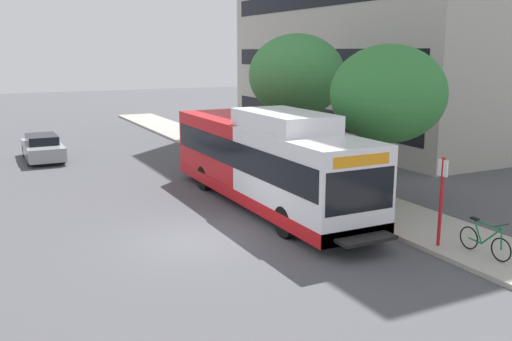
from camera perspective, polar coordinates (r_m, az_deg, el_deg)
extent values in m
plane|color=#4C4C51|center=(24.66, -12.65, -1.49)|extent=(120.00, 120.00, 0.00)
cube|color=#A8A399|center=(25.43, 3.95, -0.65)|extent=(3.00, 56.00, 0.14)
cube|color=white|center=(18.19, 5.08, -0.61)|extent=(2.54, 5.80, 2.73)
cube|color=red|center=(23.22, -2.46, 2.21)|extent=(2.54, 5.80, 2.73)
cube|color=red|center=(20.90, 0.85, -2.11)|extent=(2.57, 11.60, 0.44)
cube|color=black|center=(20.58, 0.86, 1.97)|extent=(2.58, 11.25, 0.96)
cube|color=black|center=(15.86, 10.53, -2.05)|extent=(2.34, 0.10, 1.24)
cube|color=orange|center=(15.66, 10.68, 1.03)|extent=(1.90, 0.08, 0.32)
cube|color=white|center=(19.13, 2.89, 5.12)|extent=(2.16, 4.06, 0.60)
cube|color=black|center=(15.93, 11.20, -6.89)|extent=(1.78, 0.60, 0.10)
cylinder|color=black|center=(17.36, 3.04, -5.25)|extent=(0.30, 1.00, 1.00)
cylinder|color=black|center=(18.54, 9.13, -4.26)|extent=(0.30, 1.00, 1.00)
cylinder|color=black|center=(23.29, -5.26, -0.78)|extent=(0.30, 1.00, 1.00)
cylinder|color=black|center=(24.18, -0.27, -0.24)|extent=(0.30, 1.00, 1.00)
cylinder|color=red|center=(16.85, 18.35, -3.08)|extent=(0.10, 0.10, 2.60)
cube|color=white|center=(16.61, 18.53, 0.24)|extent=(0.04, 0.36, 0.48)
torus|color=black|center=(16.43, 23.73, -7.42)|extent=(0.04, 0.66, 0.66)
torus|color=black|center=(17.10, 20.90, -6.43)|extent=(0.04, 0.66, 0.66)
cylinder|color=#19723F|center=(16.56, 22.88, -6.22)|extent=(0.05, 0.64, 0.64)
cylinder|color=#19723F|center=(16.83, 21.72, -5.82)|extent=(0.05, 0.34, 0.62)
cylinder|color=#19723F|center=(16.56, 22.57, -5.10)|extent=(0.05, 0.90, 0.05)
cylinder|color=#19723F|center=(16.97, 21.45, -6.68)|extent=(0.05, 0.45, 0.08)
cylinder|color=#19723F|center=(16.34, 23.76, -6.29)|extent=(0.05, 0.10, 0.67)
cylinder|color=black|center=(16.26, 23.79, -5.14)|extent=(0.52, 0.03, 0.03)
cube|color=black|center=(16.83, 21.43, -4.59)|extent=(0.12, 0.24, 0.06)
cylinder|color=#4C3823|center=(21.26, 12.95, 0.11)|extent=(0.28, 0.28, 2.45)
ellipsoid|color=#337A38|center=(20.87, 13.32, 7.62)|extent=(4.17, 4.17, 3.55)
cylinder|color=#4C3823|center=(27.15, 4.09, 3.21)|extent=(0.28, 0.28, 2.69)
ellipsoid|color=#3D8442|center=(26.85, 4.19, 9.67)|extent=(4.56, 4.56, 3.88)
cube|color=#93999E|center=(31.65, -20.92, 1.99)|extent=(1.80, 4.50, 0.70)
cube|color=black|center=(31.68, -21.01, 2.91)|extent=(1.48, 2.34, 0.56)
cylinder|color=black|center=(30.30, -22.11, 1.04)|extent=(0.20, 0.64, 0.64)
cylinder|color=black|center=(30.46, -19.12, 1.31)|extent=(0.20, 0.64, 0.64)
cylinder|color=black|center=(32.95, -22.52, 1.83)|extent=(0.20, 0.64, 0.64)
cylinder|color=black|center=(33.10, -19.77, 2.09)|extent=(0.20, 0.64, 0.64)
cube|color=black|center=(38.51, 13.28, 5.94)|extent=(12.18, 19.84, 1.10)
cube|color=black|center=(38.32, 13.54, 11.13)|extent=(12.18, 19.84, 1.10)
cube|color=black|center=(38.43, 13.81, 16.34)|extent=(12.18, 19.84, 1.10)
cylinder|color=#B7B7BC|center=(50.41, 1.62, 9.47)|extent=(1.10, 1.10, 6.70)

